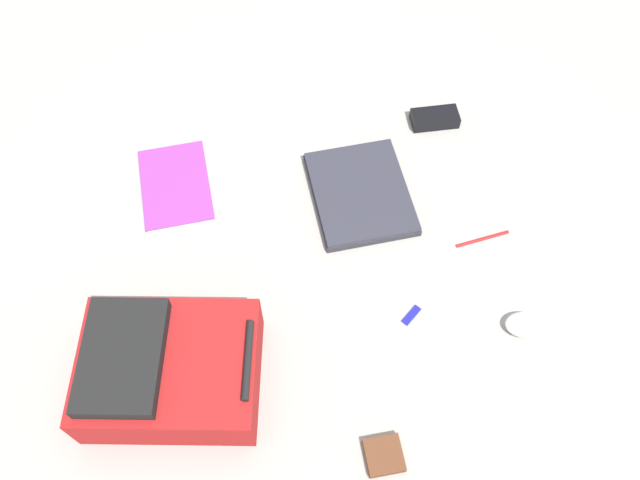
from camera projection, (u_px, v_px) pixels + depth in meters
The scene contains 9 objects.
ground_plane at pixel (319, 256), 1.66m from camera, with size 3.67×3.67×0.00m, color gray.
backpack at pixel (167, 369), 1.42m from camera, with size 0.30×0.39×0.17m.
laptop at pixel (360, 193), 1.74m from camera, with size 0.36×0.32×0.03m.
book_blue at pixel (176, 185), 1.76m from camera, with size 0.31×0.24×0.01m.
computer_mouse at pixel (525, 325), 1.54m from camera, with size 0.07×0.10×0.04m, color silver.
power_brick at pixel (435, 118), 1.87m from camera, with size 0.07×0.13×0.03m, color black.
pen_black at pixel (483, 238), 1.68m from camera, with size 0.01×0.01×0.15m, color red.
earbud_pouch at pixel (384, 455), 1.39m from camera, with size 0.08×0.08×0.02m, color #59331E.
usb_stick at pixel (411, 315), 1.57m from camera, with size 0.02×0.06×0.01m, color #191999.
Camera 1 is at (0.81, 0.03, 1.44)m, focal length 36.31 mm.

